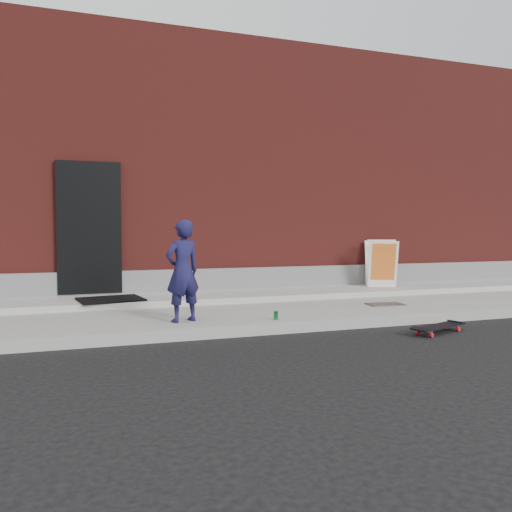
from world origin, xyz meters
name	(u,v)px	position (x,y,z in m)	size (l,w,h in m)	color
ground	(298,333)	(0.00, 0.00, 0.00)	(80.00, 80.00, 0.00)	black
sidewalk	(261,310)	(0.00, 1.50, 0.07)	(20.00, 3.00, 0.15)	gray
apron	(245,295)	(0.00, 2.40, 0.20)	(20.00, 1.20, 0.10)	#989993
building	(193,187)	(0.00, 6.99, 2.50)	(20.00, 8.10, 5.00)	maroon
child	(183,271)	(-1.45, 0.50, 0.82)	(0.49, 0.32, 1.35)	#17163F
skateboard	(439,327)	(1.75, -0.60, 0.08)	(0.92, 0.51, 0.10)	red
pizza_sign	(381,263)	(2.86, 2.51, 0.71)	(0.76, 0.81, 0.92)	white
soda_can	(276,316)	(-0.23, 0.24, 0.21)	(0.06, 0.06, 0.11)	#187B3C
doormat	(111,299)	(-2.30, 2.18, 0.26)	(0.97, 0.78, 0.03)	black
utility_plate	(385,304)	(1.93, 0.93, 0.16)	(0.57, 0.37, 0.02)	#525257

